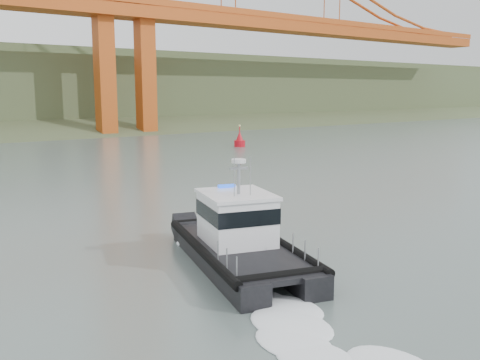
# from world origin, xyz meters

# --- Properties ---
(ground) EXTENTS (400.00, 400.00, 0.00)m
(ground) POSITION_xyz_m (0.00, 0.00, 0.00)
(ground) COLOR #51605B
(ground) RESTS_ON ground
(patrol_boat) EXTENTS (6.60, 11.08, 5.07)m
(patrol_boat) POSITION_xyz_m (-6.34, 2.18, 1.27)
(patrol_boat) COLOR black
(patrol_boat) RESTS_ON ground
(nav_buoy) EXTENTS (1.61, 1.61, 3.35)m
(nav_buoy) POSITION_xyz_m (25.61, 45.06, 0.88)
(nav_buoy) COLOR red
(nav_buoy) RESTS_ON ground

